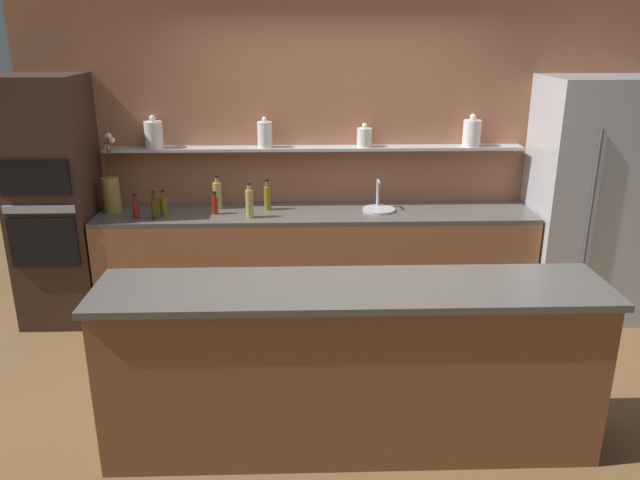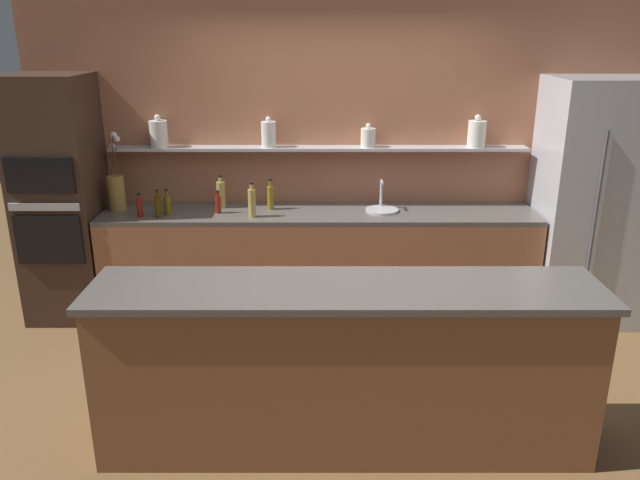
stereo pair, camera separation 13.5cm
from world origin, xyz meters
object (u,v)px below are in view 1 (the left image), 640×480
bottle_oil_0 (267,197)px  bottle_sauce_1 (136,208)px  sink_fixture (379,208)px  bottle_spirit_3 (249,203)px  bottle_sauce_6 (215,204)px  bottle_oil_2 (164,206)px  bottle_oil_4 (155,208)px  flower_vase (111,191)px  refrigerator (591,201)px  bottle_spirit_5 (217,195)px  oven_tower (55,203)px

bottle_oil_0 → bottle_sauce_1: bottle_oil_0 is taller
sink_fixture → bottle_sauce_1: bearing=-175.3°
sink_fixture → bottle_spirit_3: (-1.06, -0.17, 0.10)m
bottle_oil_0 → bottle_sauce_6: size_ratio=1.37×
bottle_sauce_6 → bottle_oil_0: bearing=15.1°
bottle_oil_2 → bottle_oil_4: size_ratio=0.93×
flower_vase → bottle_sauce_1: size_ratio=3.29×
refrigerator → bottle_sauce_1: 3.73m
sink_fixture → bottle_spirit_5: bearing=175.1°
bottle_sauce_1 → bottle_oil_4: 0.16m
bottle_spirit_5 → bottle_sauce_6: size_ratio=1.47×
sink_fixture → bottle_spirit_5: 1.36m
sink_fixture → bottle_oil_0: size_ratio=1.05×
oven_tower → flower_vase: bearing=5.9°
flower_vase → bottle_oil_4: (0.39, -0.22, -0.08)m
sink_fixture → bottle_oil_4: size_ratio=1.18×
oven_tower → bottle_spirit_5: oven_tower is taller
bottle_oil_0 → bottle_spirit_3: bottle_spirit_3 is taller
refrigerator → bottle_oil_0: (-2.69, 0.11, 0.02)m
bottle_sauce_6 → bottle_oil_2: bearing=-173.4°
bottle_spirit_5 → oven_tower: bearing=-174.4°
bottle_oil_0 → bottle_spirit_3: size_ratio=0.91×
refrigerator → bottle_spirit_3: (-2.82, -0.12, 0.04)m
bottle_oil_0 → bottle_sauce_1: size_ratio=1.32×
refrigerator → sink_fixture: (-1.76, 0.05, -0.06)m
oven_tower → bottle_oil_0: oven_tower is taller
bottle_sauce_1 → bottle_sauce_6: 0.62m
flower_vase → bottle_sauce_1: (0.24, -0.19, -0.09)m
oven_tower → bottle_spirit_3: bearing=-5.5°
oven_tower → flower_vase: 0.46m
sink_fixture → bottle_spirit_3: bearing=-171.1°
flower_vase → bottle_sauce_1: flower_vase is taller
flower_vase → bottle_spirit_3: 1.16m
bottle_sauce_6 → refrigerator: bearing=0.1°
bottle_oil_0 → bottle_oil_4: size_ratio=1.12×
flower_vase → bottle_oil_4: bearing=-28.9°
bottle_oil_0 → bottle_oil_4: bearing=-164.8°
refrigerator → bottle_spirit_5: refrigerator is taller
bottle_oil_4 → bottle_oil_2: bearing=55.3°
bottle_spirit_3 → bottle_sauce_6: size_ratio=1.51×
refrigerator → bottle_oil_2: refrigerator is taller
bottle_oil_0 → bottle_oil_4: (-0.88, -0.24, -0.01)m
oven_tower → bottle_oil_0: bearing=2.4°
bottle_oil_4 → bottle_sauce_6: size_ratio=1.22×
flower_vase → bottle_spirit_5: (0.85, 0.08, -0.06)m
bottle_oil_0 → bottle_sauce_1: 1.06m
bottle_spirit_3 → bottle_oil_4: bearing=-178.7°
bottle_oil_4 → bottle_sauce_6: (0.46, 0.13, -0.01)m
oven_tower → bottle_spirit_3: size_ratio=7.10×
bottle_oil_2 → bottle_spirit_3: bottle_spirit_3 is taller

